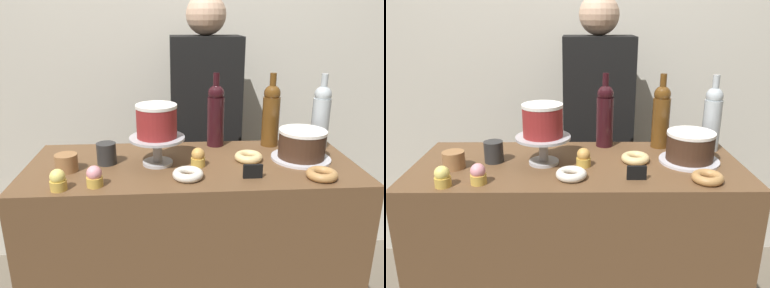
% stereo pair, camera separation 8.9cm
% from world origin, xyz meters
% --- Properties ---
extents(back_wall, '(6.00, 0.05, 2.60)m').
position_xyz_m(back_wall, '(0.00, 0.84, 1.30)').
color(back_wall, beige).
rests_on(back_wall, ground_plane).
extents(display_counter, '(1.30, 0.54, 0.94)m').
position_xyz_m(display_counter, '(0.00, 0.00, 0.47)').
color(display_counter, brown).
rests_on(display_counter, ground_plane).
extents(cake_stand_pedestal, '(0.22, 0.22, 0.11)m').
position_xyz_m(cake_stand_pedestal, '(-0.14, -0.00, 1.01)').
color(cake_stand_pedestal, '#B2B2B7').
rests_on(cake_stand_pedestal, display_counter).
extents(white_layer_cake, '(0.16, 0.16, 0.13)m').
position_xyz_m(white_layer_cake, '(-0.14, -0.00, 1.11)').
color(white_layer_cake, maroon).
rests_on(white_layer_cake, cake_stand_pedestal).
extents(silver_serving_platter, '(0.24, 0.24, 0.01)m').
position_xyz_m(silver_serving_platter, '(0.45, 0.01, 0.94)').
color(silver_serving_platter, silver).
rests_on(silver_serving_platter, display_counter).
extents(chocolate_round_cake, '(0.19, 0.19, 0.11)m').
position_xyz_m(chocolate_round_cake, '(0.45, 0.01, 1.00)').
color(chocolate_round_cake, '#3D2619').
rests_on(chocolate_round_cake, silver_serving_platter).
extents(wine_bottle_dark_red, '(0.08, 0.08, 0.33)m').
position_xyz_m(wine_bottle_dark_red, '(0.12, 0.22, 1.08)').
color(wine_bottle_dark_red, black).
rests_on(wine_bottle_dark_red, display_counter).
extents(wine_bottle_amber, '(0.08, 0.08, 0.33)m').
position_xyz_m(wine_bottle_amber, '(0.36, 0.20, 1.08)').
color(wine_bottle_amber, '#5B3814').
rests_on(wine_bottle_amber, display_counter).
extents(wine_bottle_clear, '(0.08, 0.08, 0.33)m').
position_xyz_m(wine_bottle_clear, '(0.57, 0.16, 1.08)').
color(wine_bottle_clear, '#B2BCC1').
rests_on(wine_bottle_clear, display_counter).
extents(cupcake_caramel, '(0.06, 0.06, 0.07)m').
position_xyz_m(cupcake_caramel, '(0.02, -0.03, 0.97)').
color(cupcake_caramel, gold).
rests_on(cupcake_caramel, display_counter).
extents(cupcake_lemon, '(0.06, 0.06, 0.07)m').
position_xyz_m(cupcake_lemon, '(-0.46, -0.22, 0.97)').
color(cupcake_lemon, gold).
rests_on(cupcake_lemon, display_counter).
extents(cupcake_strawberry, '(0.06, 0.06, 0.07)m').
position_xyz_m(cupcake_strawberry, '(-0.35, -0.19, 0.97)').
color(cupcake_strawberry, gold).
rests_on(cupcake_strawberry, display_counter).
extents(donut_glazed, '(0.11, 0.11, 0.03)m').
position_xyz_m(donut_glazed, '(0.23, 0.01, 0.95)').
color(donut_glazed, '#E0C17F').
rests_on(donut_glazed, display_counter).
extents(donut_maple, '(0.11, 0.11, 0.03)m').
position_xyz_m(donut_maple, '(0.45, -0.18, 0.95)').
color(donut_maple, '#B27F47').
rests_on(donut_maple, display_counter).
extents(donut_sugar, '(0.11, 0.11, 0.03)m').
position_xyz_m(donut_sugar, '(-0.03, -0.15, 0.95)').
color(donut_sugar, silver).
rests_on(donut_sugar, display_counter).
extents(cookie_stack, '(0.08, 0.08, 0.07)m').
position_xyz_m(cookie_stack, '(-0.48, -0.05, 0.97)').
color(cookie_stack, olive).
rests_on(cookie_stack, display_counter).
extents(price_sign_chalkboard, '(0.07, 0.01, 0.05)m').
position_xyz_m(price_sign_chalkboard, '(0.21, -0.16, 0.96)').
color(price_sign_chalkboard, black).
rests_on(price_sign_chalkboard, display_counter).
extents(coffee_cup_ceramic, '(0.08, 0.08, 0.08)m').
position_xyz_m(coffee_cup_ceramic, '(-0.34, 0.02, 0.98)').
color(coffee_cup_ceramic, '#282828').
rests_on(coffee_cup_ceramic, display_counter).
extents(barista_figure, '(0.36, 0.22, 1.60)m').
position_xyz_m(barista_figure, '(0.11, 0.55, 0.84)').
color(barista_figure, black).
rests_on(barista_figure, ground_plane).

